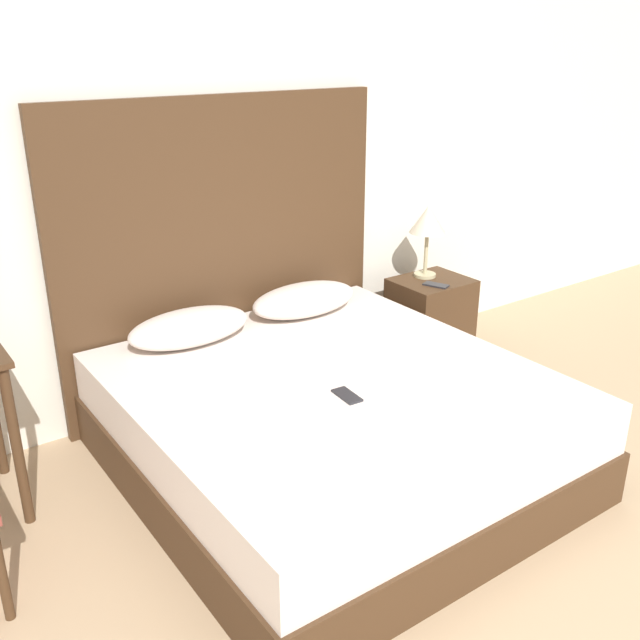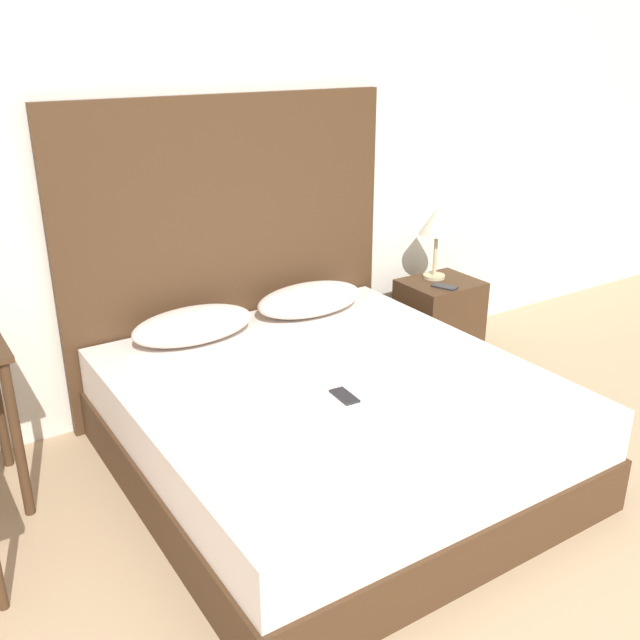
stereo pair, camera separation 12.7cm
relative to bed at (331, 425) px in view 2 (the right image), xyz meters
name	(u,v)px [view 2 (the right image)]	position (x,y,z in m)	size (l,w,h in m)	color
wall_back	(240,153)	(0.12, 1.06, 1.11)	(10.00, 0.06, 2.70)	silver
bed	(331,425)	(0.00, 0.00, 0.00)	(1.80, 1.93, 0.49)	#422B19
headboard	(231,253)	(0.00, 0.99, 0.59)	(1.89, 0.05, 1.67)	#422B19
pillow_left	(193,325)	(-0.35, 0.74, 0.33)	(0.64, 0.35, 0.16)	silver
pillow_right	(310,299)	(0.35, 0.74, 0.33)	(0.64, 0.35, 0.16)	silver
phone_on_bed	(344,396)	(-0.06, -0.19, 0.25)	(0.08, 0.15, 0.01)	#232328
nightstand	(438,321)	(1.27, 0.68, 0.02)	(0.46, 0.38, 0.52)	#422B19
table_lamp	(437,223)	(1.28, 0.76, 0.63)	(0.22, 0.22, 0.45)	tan
phone_on_nightstand	(444,287)	(1.21, 0.58, 0.29)	(0.12, 0.17, 0.01)	#232328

